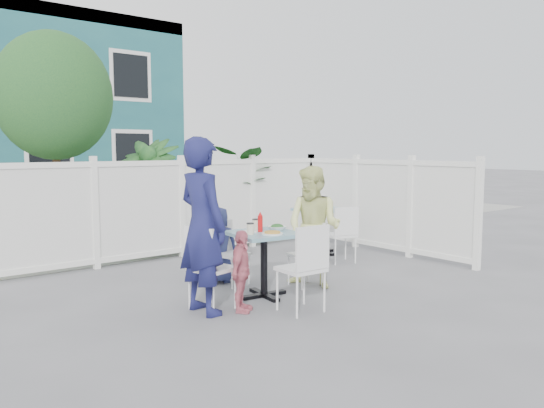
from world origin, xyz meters
TOP-DOWN VIEW (x-y plane):
  - ground at (0.00, 0.00)m, footprint 80.00×80.00m
  - near_sidewalk at (0.00, 3.80)m, footprint 24.00×2.60m
  - street at (0.00, 7.50)m, footprint 24.00×5.00m
  - far_sidewalk at (0.00, 10.60)m, footprint 24.00×1.60m
  - fence_back at (0.10, 2.40)m, footprint 5.86×0.08m
  - fence_right at (3.00, 0.60)m, footprint 0.08×3.66m
  - tree at (-1.60, 3.30)m, footprint 1.80×1.62m
  - potted_shrub_a at (-0.18, 3.10)m, footprint 1.53×1.53m
  - potted_shrub_b at (1.48, 3.00)m, footprint 2.18×2.17m
  - main_table at (-0.31, -0.35)m, footprint 0.84×0.84m
  - spare_table at (2.07, 1.14)m, footprint 0.79×0.79m
  - chair_left at (-1.15, -0.40)m, footprint 0.50×0.51m
  - chair_right at (0.49, -0.30)m, footprint 0.42×0.44m
  - chair_back at (-0.31, 0.43)m, footprint 0.45×0.44m
  - chair_near at (-0.36, -1.14)m, footprint 0.47×0.45m
  - chair_spare at (1.81, 0.37)m, footprint 0.51×0.50m
  - man at (-1.21, -0.42)m, footprint 0.50×0.72m
  - woman at (0.47, -0.39)m, footprint 0.81×0.91m
  - boy at (-0.36, 0.57)m, footprint 0.58×0.47m
  - toddler at (-0.88, -0.67)m, footprint 0.55×0.51m
  - plate_main at (-0.34, -0.54)m, footprint 0.25×0.25m
  - plate_side at (-0.47, -0.25)m, footprint 0.23×0.23m
  - salad_bowl at (-0.11, -0.34)m, footprint 0.22×0.22m
  - coffee_cup_a at (-0.55, -0.39)m, footprint 0.08×0.08m
  - coffee_cup_b at (-0.27, -0.12)m, footprint 0.08×0.08m
  - ketchup_bottle at (-0.33, -0.30)m, footprint 0.06×0.06m
  - salt_shaker at (-0.38, -0.14)m, footprint 0.03×0.03m
  - pepper_shaker at (-0.37, -0.11)m, footprint 0.03×0.03m

SIDE VIEW (x-z plane):
  - ground at x=0.00m, z-range 0.00..0.00m
  - street at x=0.00m, z-range 0.00..0.01m
  - near_sidewalk at x=0.00m, z-range 0.00..0.01m
  - far_sidewalk at x=0.00m, z-range 0.00..0.01m
  - toddler at x=-0.88m, z-range 0.00..0.91m
  - chair_back at x=-0.31m, z-range 0.07..0.91m
  - chair_right at x=0.49m, z-range 0.07..0.91m
  - boy at x=-0.36m, z-range 0.00..1.02m
  - chair_spare at x=1.81m, z-range 0.07..0.97m
  - chair_left at x=-1.15m, z-range 0.08..1.03m
  - chair_near at x=-0.36m, z-range 0.08..1.05m
  - spare_table at x=2.07m, z-range 0.21..0.99m
  - main_table at x=-0.31m, z-range 0.22..1.01m
  - woman at x=0.47m, z-range 0.00..1.57m
  - fence_right at x=3.00m, z-range -0.02..1.58m
  - fence_back at x=0.10m, z-range -0.02..1.58m
  - plate_side at x=-0.47m, z-range 0.79..0.81m
  - plate_main at x=-0.34m, z-range 0.79..0.81m
  - salad_bowl at x=-0.11m, z-range 0.79..0.85m
  - salt_shaker at x=-0.38m, z-range 0.79..0.86m
  - pepper_shaker at x=-0.37m, z-range 0.79..0.87m
  - coffee_cup_b at x=-0.27m, z-range 0.79..0.91m
  - coffee_cup_a at x=-0.55m, z-range 0.79..0.92m
  - ketchup_bottle at x=-0.33m, z-range 0.79..0.99m
  - potted_shrub_b at x=1.48m, z-range 0.00..1.83m
  - man at x=-1.21m, z-range 0.00..1.92m
  - potted_shrub_a at x=-0.18m, z-range 0.00..1.96m
  - tree at x=-1.60m, z-range 0.80..4.39m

